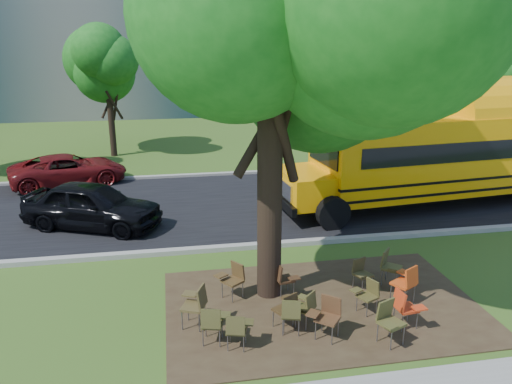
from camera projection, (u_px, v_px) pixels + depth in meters
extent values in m
plane|color=#395A1C|center=(275.00, 299.00, 11.59)|extent=(160.00, 160.00, 0.00)
cube|color=#382819|center=(322.00, 306.00, 11.29)|extent=(7.00, 4.50, 0.03)
cube|color=black|center=(234.00, 204.00, 18.17)|extent=(80.00, 8.00, 0.04)
cube|color=gray|center=(252.00, 246.00, 14.39)|extent=(80.00, 0.25, 0.14)
cube|color=gray|center=(221.00, 174.00, 22.01)|extent=(80.00, 0.25, 0.14)
cylinder|color=black|center=(111.00, 122.00, 25.27)|extent=(0.32, 0.32, 3.50)
sphere|color=#166016|center=(107.00, 72.00, 24.54)|extent=(4.80, 4.80, 4.80)
cylinder|color=black|center=(369.00, 114.00, 25.50)|extent=(0.38, 0.38, 4.20)
sphere|color=#166016|center=(373.00, 55.00, 24.63)|extent=(5.60, 5.60, 5.60)
cylinder|color=black|center=(270.00, 190.00, 11.07)|extent=(0.56, 0.56, 5.15)
sphere|color=#166016|center=(271.00, 17.00, 10.00)|extent=(7.07, 7.07, 7.07)
cube|color=#FBA107|center=(475.00, 150.00, 18.14)|extent=(12.17, 3.95, 2.66)
cube|color=black|center=(484.00, 141.00, 18.14)|extent=(11.53, 3.92, 0.65)
cube|color=#FBA107|center=(304.00, 186.00, 16.61)|extent=(1.65, 2.53, 1.03)
cube|color=black|center=(473.00, 168.00, 18.34)|extent=(12.20, 3.98, 0.09)
cube|color=black|center=(472.00, 178.00, 18.46)|extent=(12.20, 3.98, 0.09)
cylinder|color=black|center=(333.00, 214.00, 15.65)|extent=(1.11, 0.44, 1.09)
cylinder|color=black|center=(302.00, 189.00, 18.14)|extent=(1.11, 0.44, 1.09)
cube|color=#43401D|center=(212.00, 324.00, 9.80)|extent=(0.49, 0.48, 0.05)
cube|color=#43401D|center=(211.00, 319.00, 9.57)|extent=(0.40, 0.19, 0.39)
cube|color=#43401D|center=(225.00, 315.00, 9.88)|extent=(0.27, 0.32, 0.03)
cylinder|color=slate|center=(206.00, 328.00, 10.03)|extent=(0.02, 0.02, 0.44)
cylinder|color=slate|center=(220.00, 338.00, 9.70)|extent=(0.02, 0.02, 0.44)
cube|color=#423D1C|center=(237.00, 330.00, 9.63)|extent=(0.47, 0.45, 0.05)
cube|color=#423D1C|center=(235.00, 326.00, 9.42)|extent=(0.37, 0.18, 0.36)
cube|color=#423D1C|center=(249.00, 322.00, 9.70)|extent=(0.26, 0.30, 0.03)
cylinder|color=slate|center=(230.00, 334.00, 9.85)|extent=(0.02, 0.02, 0.41)
cylinder|color=slate|center=(244.00, 344.00, 9.53)|extent=(0.02, 0.02, 0.41)
cube|color=#3E2C16|center=(285.00, 310.00, 10.30)|extent=(0.55, 0.54, 0.05)
cube|color=#3E2C16|center=(291.00, 304.00, 10.11)|extent=(0.38, 0.27, 0.39)
cube|color=#3E2C16|center=(288.00, 299.00, 10.51)|extent=(0.32, 0.34, 0.03)
cylinder|color=slate|center=(273.00, 319.00, 10.38)|extent=(0.02, 0.02, 0.44)
cylinder|color=slate|center=(296.00, 320.00, 10.34)|extent=(0.02, 0.02, 0.44)
cube|color=#51321C|center=(327.00, 319.00, 9.92)|extent=(0.59, 0.59, 0.05)
cube|color=#51321C|center=(331.00, 305.00, 10.01)|extent=(0.38, 0.34, 0.41)
cube|color=#51321C|center=(313.00, 313.00, 9.88)|extent=(0.36, 0.37, 0.03)
cylinder|color=slate|center=(332.00, 336.00, 9.76)|extent=(0.02, 0.02, 0.46)
cylinder|color=slate|center=(322.00, 323.00, 10.22)|extent=(0.02, 0.02, 0.46)
cube|color=#43401D|center=(291.00, 314.00, 10.15)|extent=(0.48, 0.47, 0.05)
cube|color=#43401D|center=(291.00, 310.00, 9.93)|extent=(0.39, 0.19, 0.38)
cube|color=#43401D|center=(303.00, 307.00, 10.22)|extent=(0.27, 0.31, 0.03)
cylinder|color=slate|center=(283.00, 319.00, 10.38)|extent=(0.02, 0.02, 0.43)
cylinder|color=slate|center=(299.00, 328.00, 10.05)|extent=(0.02, 0.02, 0.43)
cube|color=#4A4820|center=(391.00, 323.00, 9.75)|extent=(0.56, 0.55, 0.05)
cube|color=#4A4820|center=(385.00, 309.00, 9.83)|extent=(0.42, 0.25, 0.42)
cube|color=#4A4820|center=(389.00, 325.00, 9.47)|extent=(0.32, 0.36, 0.03)
cylinder|color=slate|center=(404.00, 335.00, 9.77)|extent=(0.02, 0.02, 0.47)
cylinder|color=slate|center=(377.00, 332.00, 9.87)|extent=(0.02, 0.02, 0.47)
cube|color=#4B4520|center=(367.00, 297.00, 10.89)|extent=(0.48, 0.49, 0.04)
cube|color=#4B4520|center=(373.00, 287.00, 10.92)|extent=(0.23, 0.36, 0.36)
cube|color=#4B4520|center=(356.00, 290.00, 10.96)|extent=(0.31, 0.28, 0.03)
cylinder|color=slate|center=(367.00, 310.00, 10.75)|extent=(0.02, 0.02, 0.40)
cylinder|color=slate|center=(366.00, 300.00, 11.15)|extent=(0.02, 0.02, 0.40)
cube|color=red|center=(406.00, 308.00, 10.34)|extent=(0.43, 0.45, 0.05)
cube|color=red|center=(399.00, 300.00, 10.23)|extent=(0.13, 0.40, 0.40)
cube|color=red|center=(419.00, 308.00, 10.12)|extent=(0.30, 0.24, 0.03)
cylinder|color=slate|center=(408.00, 312.00, 10.61)|extent=(0.02, 0.02, 0.45)
cylinder|color=slate|center=(402.00, 323.00, 10.21)|extent=(0.02, 0.02, 0.45)
cube|color=#4E4122|center=(193.00, 306.00, 10.32)|extent=(0.58, 0.59, 0.05)
cube|color=#4E4122|center=(202.00, 297.00, 10.21)|extent=(0.26, 0.44, 0.44)
cube|color=#4E4122|center=(190.00, 294.00, 10.56)|extent=(0.37, 0.34, 0.03)
cylinder|color=slate|center=(182.00, 321.00, 10.26)|extent=(0.03, 0.03, 0.49)
cylinder|color=slate|center=(205.00, 313.00, 10.53)|extent=(0.03, 0.03, 0.49)
cube|color=#4B361B|center=(232.00, 281.00, 11.50)|extent=(0.57, 0.57, 0.05)
cube|color=#4B361B|center=(238.00, 270.00, 11.55)|extent=(0.31, 0.38, 0.40)
cube|color=#4B361B|center=(221.00, 275.00, 11.52)|extent=(0.35, 0.34, 0.03)
cylinder|color=slate|center=(232.00, 295.00, 11.33)|extent=(0.02, 0.02, 0.45)
cylinder|color=slate|center=(233.00, 285.00, 11.79)|extent=(0.02, 0.02, 0.45)
cube|color=#3F2716|center=(285.00, 279.00, 11.62)|extent=(0.45, 0.47, 0.05)
cube|color=#3F2716|center=(278.00, 272.00, 11.50)|extent=(0.16, 0.39, 0.38)
cube|color=#3F2716|center=(294.00, 278.00, 11.43)|extent=(0.30, 0.26, 0.03)
cylinder|color=slate|center=(288.00, 283.00, 11.89)|extent=(0.02, 0.02, 0.43)
cylinder|color=slate|center=(281.00, 292.00, 11.49)|extent=(0.02, 0.02, 0.43)
cube|color=#504B22|center=(304.00, 308.00, 10.40)|extent=(0.54, 0.53, 0.05)
cube|color=#504B22|center=(311.00, 302.00, 10.25)|extent=(0.33, 0.32, 0.37)
cube|color=#504B22|center=(304.00, 297.00, 10.61)|extent=(0.33, 0.33, 0.03)
cylinder|color=slate|center=(293.00, 318.00, 10.43)|extent=(0.02, 0.02, 0.42)
cylinder|color=slate|center=(314.00, 316.00, 10.50)|extent=(0.02, 0.02, 0.42)
cube|color=#4D4B21|center=(392.00, 268.00, 12.11)|extent=(0.60, 0.60, 0.05)
cube|color=#4D4B21|center=(385.00, 257.00, 12.14)|extent=(0.35, 0.38, 0.42)
cube|color=#4D4B21|center=(395.00, 268.00, 11.80)|extent=(0.37, 0.37, 0.03)
cylinder|color=slate|center=(400.00, 275.00, 12.24)|extent=(0.03, 0.03, 0.47)
cylinder|color=slate|center=(382.00, 278.00, 12.13)|extent=(0.03, 0.03, 0.47)
cube|color=#D34B16|center=(403.00, 284.00, 11.29)|extent=(0.61, 0.60, 0.05)
cube|color=#D34B16|center=(412.00, 277.00, 11.08)|extent=(0.43, 0.30, 0.44)
cube|color=#D34B16|center=(405.00, 273.00, 11.52)|extent=(0.36, 0.38, 0.03)
cylinder|color=slate|center=(391.00, 293.00, 11.38)|extent=(0.03, 0.03, 0.49)
cylinder|color=slate|center=(414.00, 294.00, 11.34)|extent=(0.03, 0.03, 0.49)
cube|color=#483F1F|center=(363.00, 275.00, 11.89)|extent=(0.49, 0.48, 0.05)
cube|color=#483F1F|center=(359.00, 265.00, 11.96)|extent=(0.37, 0.22, 0.37)
cube|color=#483F1F|center=(360.00, 275.00, 11.64)|extent=(0.28, 0.31, 0.03)
cylinder|color=slate|center=(372.00, 283.00, 11.90)|extent=(0.02, 0.02, 0.41)
cylinder|color=slate|center=(353.00, 282.00, 11.99)|extent=(0.02, 0.02, 0.41)
imported|color=black|center=(92.00, 205.00, 15.77)|extent=(4.73, 3.38, 1.50)
imported|color=#5E1011|center=(69.00, 170.00, 20.49)|extent=(4.99, 3.32, 1.27)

